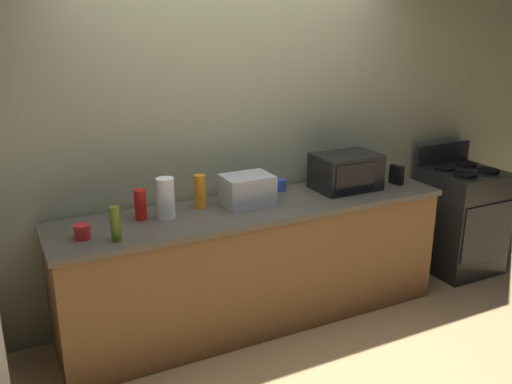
{
  "coord_description": "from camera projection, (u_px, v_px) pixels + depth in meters",
  "views": [
    {
      "loc": [
        -1.65,
        -2.87,
        2.18
      ],
      "look_at": [
        0.0,
        0.4,
        1.0
      ],
      "focal_mm": 39.1,
      "sensor_mm": 36.0,
      "label": 1
    }
  ],
  "objects": [
    {
      "name": "bottle_dish_soap",
      "position": [
        200.0,
        192.0,
        3.8
      ],
      "size": [
        0.08,
        0.08,
        0.23
      ],
      "primitive_type": "cylinder",
      "color": "orange",
      "rests_on": "counter_run"
    },
    {
      "name": "mug_blue",
      "position": [
        280.0,
        185.0,
        4.2
      ],
      "size": [
        0.09,
        0.09,
        0.09
      ],
      "primitive_type": "cylinder",
      "color": "#2D4CB2",
      "rests_on": "counter_run"
    },
    {
      "name": "bottle_olive_oil",
      "position": [
        116.0,
        224.0,
        3.26
      ],
      "size": [
        0.06,
        0.06,
        0.21
      ],
      "primitive_type": "cylinder",
      "color": "#4C6B19",
      "rests_on": "counter_run"
    },
    {
      "name": "cordless_phone",
      "position": [
        396.0,
        175.0,
        4.35
      ],
      "size": [
        0.07,
        0.12,
        0.15
      ],
      "primitive_type": "cube",
      "rotation": [
        0.0,
        0.0,
        0.17
      ],
      "color": "black",
      "rests_on": "counter_run"
    },
    {
      "name": "stove_range",
      "position": [
        460.0,
        219.0,
        4.87
      ],
      "size": [
        0.6,
        0.61,
        1.08
      ],
      "color": "black",
      "rests_on": "ground_plane"
    },
    {
      "name": "back_wall",
      "position": [
        231.0,
        131.0,
        4.09
      ],
      "size": [
        6.4,
        0.1,
        2.7
      ],
      "primitive_type": "cube",
      "color": "gray",
      "rests_on": "ground_plane"
    },
    {
      "name": "microwave",
      "position": [
        346.0,
        172.0,
        4.22
      ],
      "size": [
        0.48,
        0.35,
        0.27
      ],
      "color": "black",
      "rests_on": "counter_run"
    },
    {
      "name": "paper_towel_roll",
      "position": [
        166.0,
        198.0,
        3.61
      ],
      "size": [
        0.12,
        0.12,
        0.27
      ],
      "primitive_type": "cylinder",
      "color": "white",
      "rests_on": "counter_run"
    },
    {
      "name": "counter_run",
      "position": [
        256.0,
        264.0,
        4.02
      ],
      "size": [
        2.84,
        0.64,
        0.9
      ],
      "color": "brown",
      "rests_on": "ground_plane"
    },
    {
      "name": "bottle_hot_sauce",
      "position": [
        140.0,
        205.0,
        3.59
      ],
      "size": [
        0.08,
        0.08,
        0.2
      ],
      "primitive_type": "cylinder",
      "color": "red",
      "rests_on": "counter_run"
    },
    {
      "name": "mug_red",
      "position": [
        82.0,
        232.0,
        3.3
      ],
      "size": [
        0.09,
        0.09,
        0.09
      ],
      "primitive_type": "cylinder",
      "color": "red",
      "rests_on": "counter_run"
    },
    {
      "name": "ground_plane",
      "position": [
        282.0,
        347.0,
        3.82
      ],
      "size": [
        8.0,
        8.0,
        0.0
      ],
      "primitive_type": "plane",
      "color": "tan"
    },
    {
      "name": "toaster_oven",
      "position": [
        247.0,
        190.0,
        3.88
      ],
      "size": [
        0.34,
        0.26,
        0.21
      ],
      "primitive_type": "cube",
      "color": "#B7BABF",
      "rests_on": "counter_run"
    }
  ]
}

